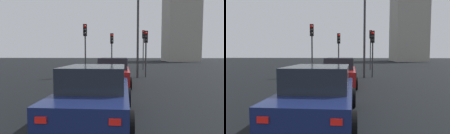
# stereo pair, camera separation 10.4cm
# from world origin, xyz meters

# --- Properties ---
(car_red_lead) EXTENTS (4.67, 1.96, 1.58)m
(car_red_lead) POSITION_xyz_m (10.58, 0.05, 0.76)
(car_red_lead) COLOR maroon
(car_red_lead) RESTS_ON ground_plane
(car_navy_second) EXTENTS (4.13, 1.98, 1.48)m
(car_navy_second) POSITION_xyz_m (4.83, 0.22, 0.72)
(car_navy_second) COLOR #141E4C
(car_navy_second) RESTS_ON ground_plane
(traffic_light_near_left) EXTENTS (0.32, 0.30, 3.52)m
(traffic_light_near_left) POSITION_xyz_m (14.27, -2.20, 2.54)
(traffic_light_near_left) COLOR #2D2D30
(traffic_light_near_left) RESTS_ON ground_plane
(traffic_light_near_right) EXTENTS (0.32, 0.30, 4.06)m
(traffic_light_near_right) POSITION_xyz_m (14.29, 2.45, 2.92)
(traffic_light_near_right) COLOR #2D2D30
(traffic_light_near_right) RESTS_ON ground_plane
(traffic_light_far_left) EXTENTS (0.32, 0.29, 4.41)m
(traffic_light_far_left) POSITION_xyz_m (21.27, -2.71, 3.16)
(traffic_light_far_left) COLOR #2D2D30
(traffic_light_far_left) RESTS_ON ground_plane
(traffic_light_far_right) EXTENTS (0.33, 0.31, 3.61)m
(traffic_light_far_right) POSITION_xyz_m (16.73, 0.54, 2.61)
(traffic_light_far_right) COLOR #2D2D30
(traffic_light_far_right) RESTS_ON ground_plane
(street_lamp_kerbside) EXTENTS (0.56, 0.36, 7.39)m
(street_lamp_kerbside) POSITION_xyz_m (14.02, -1.56, 4.35)
(street_lamp_kerbside) COLOR #2D2D30
(street_lamp_kerbside) RESTS_ON ground_plane
(building_facade_left) EXTENTS (9.34, 6.94, 16.60)m
(building_facade_left) POSITION_xyz_m (46.61, -14.00, 8.30)
(building_facade_left) COLOR gray
(building_facade_left) RESTS_ON ground_plane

